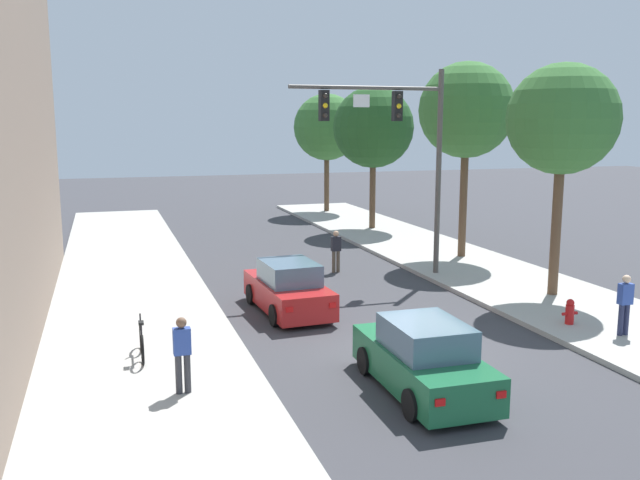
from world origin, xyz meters
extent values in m
plane|color=#38383D|center=(0.00, 0.00, 0.00)|extent=(120.00, 120.00, 0.00)
cube|color=#A8A59E|center=(-6.50, 0.00, 0.07)|extent=(5.00, 60.00, 0.15)
cube|color=#A8A59E|center=(6.50, 0.00, 0.07)|extent=(5.00, 60.00, 0.15)
cylinder|color=#514C47|center=(4.60, 7.57, 3.90)|extent=(0.20, 0.20, 7.50)
cylinder|color=#514C47|center=(1.74, 7.57, 6.95)|extent=(5.71, 0.14, 0.14)
cube|color=black|center=(2.89, 7.57, 6.33)|extent=(0.32, 0.28, 1.05)
sphere|color=#2D2823|center=(2.89, 7.42, 6.66)|extent=(0.18, 0.18, 0.18)
sphere|color=yellow|center=(2.89, 7.42, 6.33)|extent=(0.18, 0.18, 0.18)
sphere|color=#2D2823|center=(2.89, 7.42, 6.00)|extent=(0.18, 0.18, 0.18)
cube|color=black|center=(0.14, 7.57, 6.33)|extent=(0.32, 0.28, 1.05)
sphere|color=#2D2823|center=(0.14, 7.42, 6.66)|extent=(0.18, 0.18, 0.18)
sphere|color=yellow|center=(0.14, 7.42, 6.33)|extent=(0.18, 0.18, 0.18)
sphere|color=#2D2823|center=(0.14, 7.42, 6.00)|extent=(0.18, 0.18, 0.18)
cube|color=white|center=(1.52, 7.55, 6.50)|extent=(0.60, 0.03, 0.44)
cube|color=#B21E1E|center=(-2.00, 4.53, 0.56)|extent=(1.92, 4.29, 0.80)
cube|color=slate|center=(-1.99, 4.38, 1.28)|extent=(1.61, 2.08, 0.64)
cylinder|color=black|center=(-2.88, 5.78, 0.32)|extent=(0.25, 0.65, 0.64)
cylinder|color=black|center=(-1.27, 5.87, 0.32)|extent=(0.25, 0.65, 0.64)
cylinder|color=black|center=(-2.74, 3.18, 0.32)|extent=(0.25, 0.65, 0.64)
cylinder|color=black|center=(-1.13, 3.27, 0.32)|extent=(0.25, 0.65, 0.64)
cube|color=red|center=(-2.52, 2.38, 0.68)|extent=(0.20, 0.05, 0.14)
cube|color=red|center=(-1.25, 2.44, 0.68)|extent=(0.20, 0.05, 0.14)
cube|color=#1E663D|center=(-0.86, -2.42, 0.56)|extent=(1.76, 4.23, 0.80)
cube|color=slate|center=(-0.86, -2.57, 1.28)|extent=(1.53, 2.02, 0.64)
cylinder|color=black|center=(-1.64, -1.11, 0.32)|extent=(0.23, 0.64, 0.64)
cylinder|color=black|center=(-0.03, -1.14, 0.32)|extent=(0.23, 0.64, 0.64)
cylinder|color=black|center=(-1.68, -3.71, 0.32)|extent=(0.23, 0.64, 0.64)
cylinder|color=black|center=(-0.07, -3.74, 0.32)|extent=(0.23, 0.64, 0.64)
cube|color=red|center=(-1.53, -4.53, 0.68)|extent=(0.20, 0.04, 0.14)
cube|color=red|center=(-0.25, -4.55, 0.68)|extent=(0.20, 0.04, 0.14)
cylinder|color=#333338|center=(-5.93, -1.34, 0.57)|extent=(0.14, 0.14, 0.85)
cylinder|color=#333338|center=(-5.75, -1.34, 0.57)|extent=(0.14, 0.14, 0.85)
cube|color=#2D4799|center=(-5.84, -1.34, 1.28)|extent=(0.36, 0.22, 0.56)
sphere|color=brown|center=(-5.84, -1.34, 1.68)|extent=(0.22, 0.22, 0.22)
cylinder|color=brown|center=(1.13, 9.37, 0.42)|extent=(0.14, 0.14, 0.85)
cylinder|color=brown|center=(1.31, 9.37, 0.42)|extent=(0.14, 0.14, 0.85)
cube|color=#26262D|center=(1.22, 9.37, 1.13)|extent=(0.36, 0.22, 0.56)
sphere|color=tan|center=(1.22, 9.37, 1.53)|extent=(0.22, 0.22, 0.22)
cylinder|color=#232847|center=(5.71, -0.89, 0.57)|extent=(0.14, 0.14, 0.85)
cylinder|color=#232847|center=(5.89, -0.89, 0.57)|extent=(0.14, 0.14, 0.85)
cube|color=#2D4799|center=(5.80, -0.89, 1.28)|extent=(0.36, 0.22, 0.56)
sphere|color=beige|center=(5.80, -0.89, 1.68)|extent=(0.22, 0.22, 0.22)
torus|color=black|center=(-6.53, 1.71, 0.51)|extent=(0.07, 0.72, 0.72)
torus|color=black|center=(-6.55, 0.66, 0.51)|extent=(0.07, 0.72, 0.72)
cylinder|color=black|center=(-6.54, 1.19, 0.73)|extent=(0.07, 0.95, 0.05)
cylinder|color=black|center=(-6.55, 0.92, 0.91)|extent=(0.04, 0.04, 0.35)
cylinder|color=black|center=(-6.53, 1.61, 0.93)|extent=(0.04, 0.04, 0.40)
cube|color=black|center=(-6.55, 0.92, 1.09)|extent=(0.12, 0.24, 0.06)
cylinder|color=red|center=(5.10, 0.40, 0.43)|extent=(0.24, 0.24, 0.55)
sphere|color=red|center=(5.10, 0.40, 0.76)|extent=(0.22, 0.22, 0.22)
cylinder|color=red|center=(4.92, 0.40, 0.45)|extent=(0.12, 0.09, 0.09)
cylinder|color=red|center=(5.28, 0.40, 0.45)|extent=(0.12, 0.09, 0.09)
cylinder|color=brown|center=(6.76, 3.43, 2.35)|extent=(0.32, 0.32, 4.39)
sphere|color=#387033|center=(6.76, 3.43, 5.87)|extent=(3.53, 3.53, 3.53)
cylinder|color=brown|center=(7.13, 10.15, 2.47)|extent=(0.32, 0.32, 4.63)
sphere|color=#387033|center=(7.13, 10.15, 6.26)|extent=(3.93, 3.93, 3.93)
cylinder|color=brown|center=(6.46, 18.64, 2.03)|extent=(0.32, 0.32, 3.75)
sphere|color=#235123|center=(6.46, 18.64, 5.50)|extent=(4.27, 4.27, 4.27)
cylinder|color=brown|center=(6.35, 26.18, 2.03)|extent=(0.32, 0.32, 3.75)
sphere|color=#387033|center=(6.35, 26.18, 5.46)|extent=(4.17, 4.17, 4.17)
camera|label=1|loc=(-7.20, -15.11, 5.75)|focal=38.23mm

